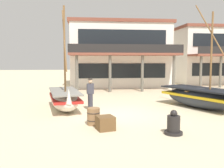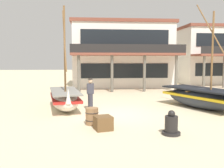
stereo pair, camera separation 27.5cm
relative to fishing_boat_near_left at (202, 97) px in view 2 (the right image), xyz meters
name	(u,v)px [view 2 (the right image)]	position (x,y,z in m)	size (l,w,h in m)	color
ground_plane	(114,114)	(-5.00, -1.10, -0.62)	(120.00, 120.00, 0.00)	beige
fishing_boat_near_left	(202,97)	(0.00, 0.00, 0.00)	(3.50, 4.95, 5.71)	#2D333D
fishing_boat_centre_large	(65,98)	(-7.53, 0.38, -0.03)	(2.14, 4.21, 5.39)	silver
fisherman_by_hull	(90,95)	(-6.15, 0.01, 0.22)	(0.39, 0.27, 1.68)	#33333D
capstan_winch	(171,125)	(-3.27, -4.57, -0.28)	(0.66, 0.66, 0.88)	black
wooden_barrel	(92,116)	(-6.08, -2.96, -0.27)	(0.56, 0.56, 0.70)	olive
cargo_crate	(103,123)	(-5.65, -3.77, -0.35)	(0.63, 0.63, 0.53)	brown
harbor_building_main	(121,55)	(-2.98, 12.39, 2.63)	(10.04, 8.42, 6.47)	white
harbor_building_annex	(208,55)	(7.78, 15.23, 2.63)	(7.38, 9.47, 6.49)	white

